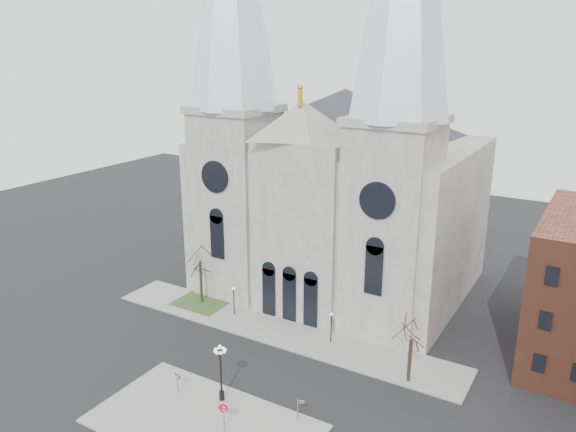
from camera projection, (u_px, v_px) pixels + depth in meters
The scene contains 13 objects.
ground at pixel (213, 382), 50.14m from camera, with size 160.00×160.00×0.00m, color black.
sidewalk_near at pixel (204, 424), 44.54m from camera, with size 18.00×10.00×0.14m, color gray.
sidewalk_far at pixel (278, 330), 59.15m from camera, with size 40.00×6.00×0.14m, color gray.
grass_patch at pixel (202, 302), 65.35m from camera, with size 6.00×5.00×0.18m, color #314B20.
cathedral at pixel (332, 140), 63.47m from camera, with size 33.00×26.66×54.00m.
tree_left at pixel (200, 259), 63.73m from camera, with size 3.20×3.20×7.50m.
tree_right at pixel (411, 337), 48.87m from camera, with size 3.20×3.20×6.00m.
ped_lamp_left at pixel (234, 296), 61.83m from camera, with size 0.32×0.32×3.26m.
ped_lamp_right at pixel (331, 322), 55.96m from camera, with size 0.32×0.32×3.26m.
stop_sign at pixel (224, 411), 43.11m from camera, with size 0.90×0.09×2.50m.
globe_lamp at pixel (221, 366), 46.47m from camera, with size 1.16×1.16×5.21m.
one_way_sign at pixel (177, 380), 47.94m from camera, with size 0.84×0.20×1.93m.
street_name_sign at pixel (299, 407), 44.51m from camera, with size 0.60×0.27×1.98m.
Camera 1 is at (28.08, -33.96, 28.94)m, focal length 35.00 mm.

